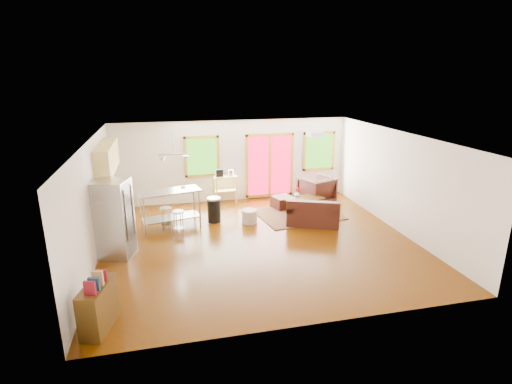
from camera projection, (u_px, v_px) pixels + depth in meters
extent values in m
cube|color=#3D1C01|center=(259.00, 242.00, 9.90)|extent=(7.50, 7.00, 0.02)
cube|color=white|center=(259.00, 137.00, 9.15)|extent=(7.50, 7.00, 0.02)
cube|color=silver|center=(233.00, 161.00, 12.80)|extent=(7.50, 0.02, 2.60)
cube|color=silver|center=(92.00, 203.00, 8.71)|extent=(0.02, 7.00, 2.60)
cube|color=silver|center=(400.00, 182.00, 10.35)|extent=(0.02, 7.00, 2.60)
cube|color=silver|center=(311.00, 254.00, 6.25)|extent=(7.50, 0.02, 2.60)
cube|color=#255B12|center=(202.00, 157.00, 12.47)|extent=(0.94, 0.02, 1.14)
cube|color=#AD8222|center=(201.00, 137.00, 12.30)|extent=(1.10, 0.05, 0.08)
cube|color=#AD8222|center=(203.00, 175.00, 12.65)|extent=(1.10, 0.05, 0.08)
cube|color=#AD8222|center=(185.00, 157.00, 12.36)|extent=(0.08, 0.05, 1.30)
cube|color=#AD8222|center=(218.00, 156.00, 12.59)|extent=(0.08, 0.05, 1.30)
cube|color=#BC0929|center=(270.00, 165.00, 13.07)|extent=(1.44, 0.02, 1.94)
cube|color=#AD8222|center=(270.00, 135.00, 12.78)|extent=(1.60, 0.05, 0.08)
cube|color=#AD8222|center=(269.00, 195.00, 13.36)|extent=(1.60, 0.05, 0.08)
cube|color=#AD8222|center=(247.00, 167.00, 12.90)|extent=(0.08, 0.05, 2.10)
cube|color=#AD8222|center=(292.00, 164.00, 13.24)|extent=(0.08, 0.05, 2.10)
cube|color=#AD8222|center=(270.00, 165.00, 13.07)|extent=(0.08, 0.05, 1.94)
cube|color=#255B12|center=(319.00, 151.00, 13.33)|extent=(0.94, 0.02, 1.14)
cube|color=#AD8222|center=(320.00, 133.00, 13.15)|extent=(1.10, 0.05, 0.08)
cube|color=#AD8222|center=(318.00, 169.00, 13.50)|extent=(1.10, 0.05, 0.08)
cube|color=#AD8222|center=(304.00, 152.00, 13.21)|extent=(0.08, 0.05, 1.30)
cube|color=#AD8222|center=(333.00, 150.00, 13.44)|extent=(0.08, 0.05, 1.30)
cube|color=#465A33|center=(298.00, 214.00, 11.77)|extent=(2.56, 2.11, 0.02)
cube|color=black|center=(313.00, 217.00, 11.02)|extent=(1.60, 1.26, 0.39)
cube|color=black|center=(313.00, 208.00, 10.62)|extent=(1.38, 0.69, 0.36)
cube|color=black|center=(291.00, 207.00, 11.03)|extent=(0.47, 0.81, 0.15)
cube|color=black|center=(336.00, 209.00, 10.85)|extent=(0.47, 0.81, 0.15)
cube|color=black|center=(302.00, 207.00, 11.03)|extent=(0.73, 0.69, 0.11)
cube|color=black|center=(325.00, 208.00, 10.95)|extent=(0.73, 0.69, 0.11)
cube|color=#3D270A|center=(305.00, 199.00, 11.83)|extent=(1.27, 1.05, 0.04)
cube|color=#3D270A|center=(299.00, 212.00, 11.44)|extent=(0.09, 0.09, 0.39)
cube|color=#3D270A|center=(321.00, 205.00, 11.98)|extent=(0.09, 0.09, 0.39)
cube|color=#3D270A|center=(288.00, 207.00, 11.81)|extent=(0.09, 0.09, 0.39)
cube|color=#3D270A|center=(310.00, 201.00, 12.35)|extent=(0.09, 0.09, 0.39)
imported|color=black|center=(316.00, 189.00, 12.66)|extent=(1.17, 1.14, 0.95)
cube|color=black|center=(282.00, 202.00, 12.29)|extent=(0.68, 0.68, 0.37)
cylinder|color=beige|center=(249.00, 216.00, 11.09)|extent=(0.43, 0.43, 0.37)
imported|color=silver|center=(297.00, 194.00, 12.05)|extent=(0.22, 0.23, 0.18)
sphere|color=red|center=(298.00, 190.00, 12.02)|extent=(0.08, 0.08, 0.07)
sphere|color=red|center=(297.00, 189.00, 11.98)|extent=(0.08, 0.08, 0.07)
sphere|color=red|center=(297.00, 188.00, 12.03)|extent=(0.08, 0.08, 0.07)
imported|color=maroon|center=(314.00, 195.00, 11.83)|extent=(0.22, 0.04, 0.30)
cube|color=#DAC368|center=(118.00, 213.00, 10.60)|extent=(0.60, 2.20, 0.90)
cube|color=black|center=(116.00, 196.00, 10.47)|extent=(0.64, 2.24, 0.04)
cube|color=#DAC368|center=(107.00, 158.00, 10.14)|extent=(0.36, 2.20, 0.70)
cylinder|color=#B7BABC|center=(114.00, 197.00, 9.97)|extent=(0.12, 0.12, 0.18)
cube|color=black|center=(117.00, 187.00, 10.81)|extent=(0.22, 0.18, 0.20)
cube|color=#B7BABC|center=(114.00, 219.00, 8.92)|extent=(0.88, 0.86, 1.78)
cube|color=gray|center=(129.00, 219.00, 8.90)|extent=(0.20, 0.63, 1.74)
cylinder|color=gray|center=(126.00, 216.00, 8.65)|extent=(0.03, 0.03, 1.19)
cylinder|color=gray|center=(133.00, 210.00, 9.06)|extent=(0.03, 0.03, 1.19)
cube|color=#B7BABC|center=(169.00, 192.00, 10.56)|extent=(1.72, 0.99, 0.04)
cube|color=gray|center=(171.00, 217.00, 10.77)|extent=(1.60, 0.88, 0.03)
cylinder|color=gray|center=(145.00, 217.00, 10.18)|extent=(0.05, 0.05, 0.98)
cylinder|color=gray|center=(200.00, 209.00, 10.80)|extent=(0.05, 0.05, 0.98)
cylinder|color=gray|center=(141.00, 211.00, 10.61)|extent=(0.05, 0.05, 0.98)
cylinder|color=gray|center=(194.00, 203.00, 11.23)|extent=(0.05, 0.05, 0.98)
imported|color=white|center=(183.00, 188.00, 10.84)|extent=(0.16, 0.14, 0.13)
cylinder|color=#B7BABC|center=(165.00, 208.00, 10.42)|extent=(0.37, 0.37, 0.04)
cylinder|color=gray|center=(168.00, 218.00, 10.62)|extent=(0.03, 0.03, 0.60)
cylinder|color=gray|center=(162.00, 219.00, 10.55)|extent=(0.03, 0.03, 0.60)
cylinder|color=gray|center=(164.00, 221.00, 10.41)|extent=(0.03, 0.03, 0.60)
cylinder|color=gray|center=(170.00, 220.00, 10.48)|extent=(0.03, 0.03, 0.60)
cylinder|color=gray|center=(167.00, 224.00, 10.54)|extent=(0.34, 0.34, 0.01)
cylinder|color=#B7BABC|center=(178.00, 212.00, 10.13)|extent=(0.39, 0.39, 0.04)
cylinder|color=gray|center=(181.00, 222.00, 10.33)|extent=(0.03, 0.03, 0.61)
cylinder|color=gray|center=(175.00, 223.00, 10.25)|extent=(0.03, 0.03, 0.61)
cylinder|color=gray|center=(177.00, 225.00, 10.11)|extent=(0.03, 0.03, 0.61)
cylinder|color=gray|center=(183.00, 224.00, 10.19)|extent=(0.03, 0.03, 0.61)
cylinder|color=gray|center=(179.00, 228.00, 10.25)|extent=(0.35, 0.35, 0.01)
cylinder|color=black|center=(214.00, 210.00, 11.15)|extent=(0.49, 0.49, 0.65)
cylinder|color=#B7BABC|center=(214.00, 199.00, 11.05)|extent=(0.50, 0.50, 0.05)
cube|color=#DAC368|center=(225.00, 176.00, 12.64)|extent=(0.73, 0.47, 0.04)
cube|color=#DAC368|center=(225.00, 190.00, 12.77)|extent=(0.69, 0.44, 0.03)
cube|color=#DAC368|center=(217.00, 192.00, 12.51)|extent=(0.04, 0.04, 0.87)
cube|color=#DAC368|center=(236.00, 190.00, 12.66)|extent=(0.04, 0.04, 0.87)
cube|color=#DAC368|center=(215.00, 188.00, 12.86)|extent=(0.04, 0.04, 0.87)
cube|color=#DAC368|center=(234.00, 187.00, 13.00)|extent=(0.04, 0.04, 0.87)
cube|color=black|center=(219.00, 173.00, 12.55)|extent=(0.23, 0.21, 0.23)
cylinder|color=#B7BABC|center=(231.00, 173.00, 12.65)|extent=(0.17, 0.17, 0.19)
cube|color=#3D270A|center=(98.00, 307.00, 6.47)|extent=(0.56, 0.94, 0.78)
cube|color=maroon|center=(90.00, 288.00, 6.04)|extent=(0.18, 0.09, 0.23)
cube|color=navy|center=(94.00, 284.00, 6.19)|extent=(0.18, 0.09, 0.21)
cube|color=tan|center=(98.00, 278.00, 6.32)|extent=(0.18, 0.09, 0.25)
cube|color=maroon|center=(102.00, 275.00, 6.47)|extent=(0.18, 0.09, 0.19)
cube|color=white|center=(315.00, 134.00, 10.08)|extent=(0.35, 0.35, 0.12)
cylinder|color=gray|center=(173.00, 143.00, 10.22)|extent=(0.02, 0.02, 0.60)
cube|color=gray|center=(174.00, 154.00, 10.31)|extent=(0.80, 0.04, 0.03)
cone|color=#B7BABC|center=(162.00, 159.00, 10.28)|extent=(0.18, 0.18, 0.14)
cone|color=#B7BABC|center=(186.00, 158.00, 10.41)|extent=(0.18, 0.18, 0.14)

